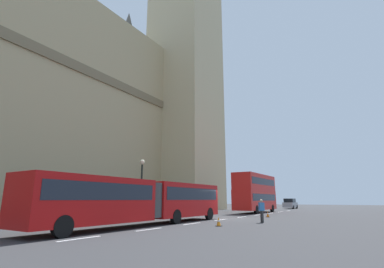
# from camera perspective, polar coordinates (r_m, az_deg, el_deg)

# --- Properties ---
(ground_plane) EXTENTS (160.00, 160.00, 0.00)m
(ground_plane) POSITION_cam_1_polar(r_m,az_deg,el_deg) (26.24, 7.48, -16.74)
(ground_plane) COLOR #333335
(lane_centre_marking) EXTENTS (39.00, 0.16, 0.01)m
(lane_centre_marking) POSITION_cam_1_polar(r_m,az_deg,el_deg) (29.01, 10.11, -16.29)
(lane_centre_marking) COLOR silver
(lane_centre_marking) RESTS_ON ground_plane
(clock_tower) EXTENTS (12.30, 12.30, 77.30)m
(clock_tower) POSITION_cam_1_polar(r_m,az_deg,el_deg) (62.45, -1.27, 25.39)
(clock_tower) COLOR #C6B284
(clock_tower) RESTS_ON ground_plane
(articulated_bus) EXTENTS (16.63, 2.54, 2.90)m
(articulated_bus) POSITION_cam_1_polar(r_m,az_deg,el_deg) (19.74, -9.49, -12.81)
(articulated_bus) COLOR #B20F0F
(articulated_bus) RESTS_ON ground_plane
(double_decker_bus) EXTENTS (10.00, 2.54, 4.90)m
(double_decker_bus) POSITION_cam_1_polar(r_m,az_deg,el_deg) (38.85, 12.78, -11.34)
(double_decker_bus) COLOR red
(double_decker_bus) RESTS_ON ground_plane
(sedan_lead) EXTENTS (4.40, 1.86, 1.85)m
(sedan_lead) POSITION_cam_1_polar(r_m,az_deg,el_deg) (57.28, 19.35, -13.22)
(sedan_lead) COLOR gray
(sedan_lead) RESTS_ON ground_plane
(traffic_cone_west) EXTENTS (0.36, 0.36, 0.58)m
(traffic_cone_west) POSITION_cam_1_polar(r_m,az_deg,el_deg) (19.05, 5.43, -17.32)
(traffic_cone_west) COLOR black
(traffic_cone_west) RESTS_ON ground_plane
(traffic_cone_middle) EXTENTS (0.36, 0.36, 0.58)m
(traffic_cone_middle) POSITION_cam_1_polar(r_m,az_deg,el_deg) (29.34, 15.15, -15.46)
(traffic_cone_middle) COLOR black
(traffic_cone_middle) RESTS_ON ground_plane
(street_lamp) EXTENTS (0.44, 0.44, 5.27)m
(street_lamp) POSITION_cam_1_polar(r_m,az_deg,el_deg) (26.15, -10.25, -9.95)
(street_lamp) COLOR black
(street_lamp) RESTS_ON ground_plane
(pedestrian_near_cones) EXTENTS (0.45, 0.46, 1.69)m
(pedestrian_near_cones) POSITION_cam_1_polar(r_m,az_deg,el_deg) (22.44, 13.98, -14.76)
(pedestrian_near_cones) COLOR #333333
(pedestrian_near_cones) RESTS_ON ground_plane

